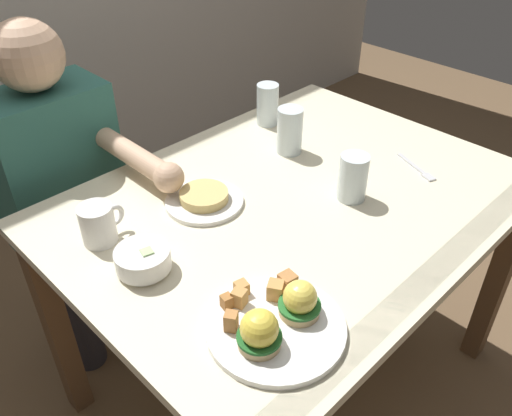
% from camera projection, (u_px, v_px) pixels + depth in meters
% --- Properties ---
extents(ground_plane, '(6.00, 6.00, 0.00)m').
position_uv_depth(ground_plane, '(286.00, 374.00, 1.80)').
color(ground_plane, brown).
extents(dining_table, '(1.20, 0.90, 0.74)m').
position_uv_depth(dining_table, '(293.00, 230.00, 1.43)').
color(dining_table, beige).
rests_on(dining_table, ground_plane).
extents(eggs_benedict_plate, '(0.27, 0.27, 0.09)m').
position_uv_depth(eggs_benedict_plate, '(276.00, 320.00, 0.99)').
color(eggs_benedict_plate, white).
rests_on(eggs_benedict_plate, dining_table).
extents(fruit_bowl, '(0.12, 0.12, 0.06)m').
position_uv_depth(fruit_bowl, '(143.00, 260.00, 1.13)').
color(fruit_bowl, white).
rests_on(fruit_bowl, dining_table).
extents(coffee_mug, '(0.11, 0.08, 0.09)m').
position_uv_depth(coffee_mug, '(98.00, 223.00, 1.20)').
color(coffee_mug, white).
rests_on(coffee_mug, dining_table).
extents(fork, '(0.07, 0.15, 0.00)m').
position_uv_depth(fork, '(418.00, 169.00, 1.48)').
color(fork, silver).
rests_on(fork, dining_table).
extents(water_glass_near, '(0.07, 0.07, 0.13)m').
position_uv_depth(water_glass_near, '(268.00, 107.00, 1.68)').
color(water_glass_near, silver).
rests_on(water_glass_near, dining_table).
extents(water_glass_far, '(0.07, 0.07, 0.14)m').
position_uv_depth(water_glass_far, '(290.00, 134.00, 1.53)').
color(water_glass_far, silver).
rests_on(water_glass_far, dining_table).
extents(water_glass_extra, '(0.07, 0.07, 0.12)m').
position_uv_depth(water_glass_extra, '(353.00, 180.00, 1.34)').
color(water_glass_extra, silver).
rests_on(water_glass_extra, dining_table).
extents(side_plate, '(0.20, 0.20, 0.04)m').
position_uv_depth(side_plate, '(204.00, 199.00, 1.34)').
color(side_plate, white).
rests_on(side_plate, dining_table).
extents(diner_person, '(0.34, 0.54, 1.14)m').
position_uv_depth(diner_person, '(67.00, 187.00, 1.57)').
color(diner_person, '#33333D').
rests_on(diner_person, ground_plane).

